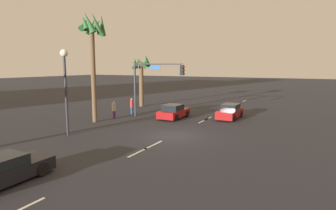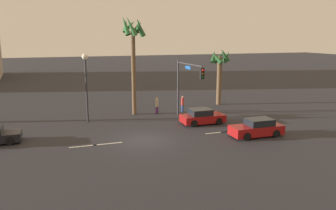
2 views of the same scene
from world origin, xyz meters
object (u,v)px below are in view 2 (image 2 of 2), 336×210
at_px(car_0, 257,128).
at_px(traffic_signal, 186,80).
at_px(pedestrian_1, 183,103).
at_px(palm_tree_2, 220,67).
at_px(car_1, 202,117).
at_px(pedestrian_0, 157,105).
at_px(palm_tree_1, 133,41).
at_px(streetlamp, 86,75).

relative_size(car_0, traffic_signal, 0.76).
distance_m(pedestrian_1, palm_tree_2, 6.91).
xyz_separation_m(car_1, pedestrian_1, (0.03, 5.12, 0.27)).
xyz_separation_m(car_0, pedestrian_0, (-5.34, 10.26, 0.24)).
bearing_deg(pedestrian_1, car_0, -75.89).
height_order(pedestrian_0, palm_tree_1, palm_tree_1).
height_order(car_1, streetlamp, streetlamp).
bearing_deg(traffic_signal, car_1, -68.24).
relative_size(car_0, car_1, 1.09).
relative_size(streetlamp, palm_tree_1, 0.65).
distance_m(car_1, traffic_signal, 3.89).
bearing_deg(pedestrian_1, pedestrian_0, 177.00).
bearing_deg(palm_tree_2, streetlamp, -167.06).
bearing_deg(palm_tree_1, pedestrian_1, -5.06).
distance_m(pedestrian_0, pedestrian_1, 2.80).
height_order(streetlamp, palm_tree_2, palm_tree_2).
relative_size(car_1, palm_tree_1, 0.40).
bearing_deg(pedestrian_0, palm_tree_2, 14.64).
bearing_deg(car_1, palm_tree_2, 53.50).
height_order(streetlamp, palm_tree_1, palm_tree_1).
bearing_deg(palm_tree_2, car_1, -126.50).
bearing_deg(traffic_signal, pedestrian_0, 121.15).
bearing_deg(car_0, streetlamp, 144.66).
bearing_deg(pedestrian_1, car_1, -90.30).
height_order(car_0, pedestrian_0, pedestrian_0).
bearing_deg(palm_tree_1, palm_tree_2, 9.89).
bearing_deg(pedestrian_0, pedestrian_1, -3.00).
relative_size(car_1, pedestrian_0, 2.29).
bearing_deg(car_0, car_1, 117.21).
bearing_deg(car_1, pedestrian_1, 89.70).
xyz_separation_m(palm_tree_1, palm_tree_2, (10.61, 1.85, -2.96)).
distance_m(car_0, pedestrian_0, 11.57).
distance_m(car_1, pedestrian_0, 5.95).
xyz_separation_m(car_0, palm_tree_1, (-7.68, 10.57, 6.76)).
distance_m(streetlamp, pedestrian_1, 10.65).
xyz_separation_m(streetlamp, palm_tree_1, (4.83, 1.70, 2.97)).
xyz_separation_m(car_1, palm_tree_2, (5.49, 7.42, 3.83)).
height_order(car_0, traffic_signal, traffic_signal).
relative_size(car_1, traffic_signal, 0.70).
relative_size(traffic_signal, palm_tree_2, 0.84).
relative_size(car_0, pedestrian_1, 2.51).
height_order(car_1, traffic_signal, traffic_signal).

